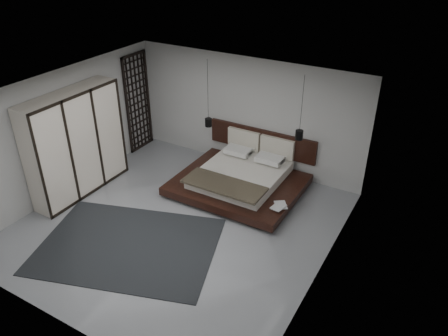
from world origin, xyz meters
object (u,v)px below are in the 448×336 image
Objects in this scene: lattice_screen at (138,102)px; pendant_left at (208,122)px; bed at (241,177)px; rug at (128,245)px; pendant_right at (299,135)px; wardrobe at (76,144)px.

lattice_screen is 2.26m from pendant_left.
bed reaches higher than rug.
rug is at bearing -121.12° from pendant_right.
rug is at bearing -25.08° from wardrobe.
wardrobe is at bearing -84.13° from lattice_screen.
bed is at bearing 31.09° from wardrobe.
bed is at bearing -9.06° from lattice_screen.
pendant_right is (1.16, 0.45, 1.18)m from bed.
bed is 3.11m from rug.
bed is at bearing -21.14° from pendant_left.
lattice_screen is 2.46m from wardrobe.
rug is (2.26, -1.06, -1.19)m from wardrobe.
pendant_right is 4.92m from wardrobe.
lattice_screen is 1.07× the size of wardrobe.
rug is (0.25, -3.41, -1.26)m from pendant_left.
rug is at bearing -106.94° from bed.
bed is at bearing -158.86° from pendant_right.
rug is at bearing -85.75° from pendant_left.
lattice_screen is at bearing 170.94° from bed.
pendant_right reaches higher than rug.
rug is (2.51, -3.51, -1.29)m from lattice_screen.
wardrobe is 2.76m from rug.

